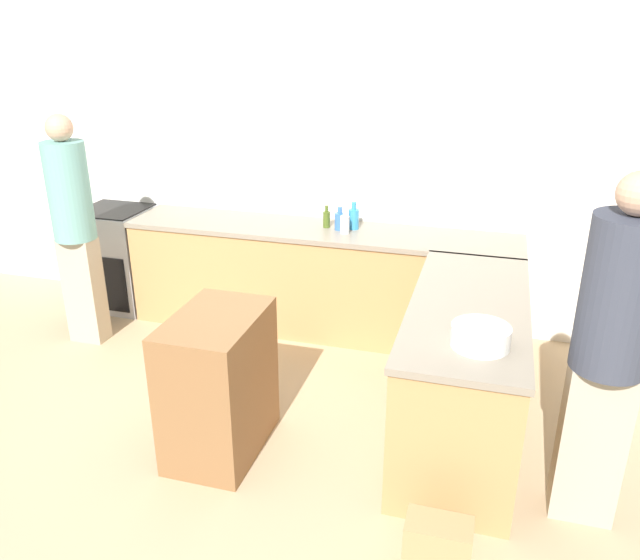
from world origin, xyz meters
TOP-DOWN VIEW (x-y plane):
  - ground_plane at (0.00, 0.00)m, footprint 14.00×14.00m
  - wall_back at (0.00, 2.21)m, footprint 8.00×0.06m
  - counter_back at (0.00, 1.88)m, footprint 3.22×0.64m
  - counter_peninsula at (1.27, 0.70)m, footprint 0.69×1.77m
  - range_oven at (-1.92, 1.88)m, footprint 0.61×0.61m
  - island_table at (-0.12, 0.14)m, footprint 0.48×0.74m
  - mixing_bowl at (1.35, 0.18)m, footprint 0.30×0.30m
  - dish_soap_bottle at (0.27, 1.94)m, footprint 0.08×0.08m
  - vinegar_bottle_clear at (0.23, 1.81)m, footprint 0.07×0.07m
  - water_bottle_blue at (0.17, 1.89)m, footprint 0.08×0.08m
  - olive_oil_bottle at (0.05, 1.92)m, footprint 0.06×0.06m
  - person_by_range at (-1.78, 1.16)m, footprint 0.32×0.32m
  - person_at_peninsula at (1.95, 0.15)m, footprint 0.35×0.35m
  - paper_bag at (1.26, -0.49)m, footprint 0.31×0.18m

SIDE VIEW (x-z plane):
  - ground_plane at x=0.00m, z-range 0.00..0.00m
  - paper_bag at x=1.26m, z-range 0.00..0.32m
  - island_table at x=-0.12m, z-range 0.00..0.89m
  - counter_back at x=0.00m, z-range 0.00..0.90m
  - counter_peninsula at x=1.27m, z-range 0.00..0.90m
  - range_oven at x=-1.92m, z-range 0.00..0.91m
  - mixing_bowl at x=1.35m, z-range 0.90..1.01m
  - olive_oil_bottle at x=0.05m, z-range 0.88..1.06m
  - water_bottle_blue at x=0.17m, z-range 0.88..1.07m
  - vinegar_bottle_clear at x=0.23m, z-range 0.88..1.07m
  - dish_soap_bottle at x=0.27m, z-range 0.88..1.10m
  - person_by_range at x=-1.78m, z-range 0.09..1.92m
  - person_at_peninsula at x=1.95m, z-range 0.08..1.93m
  - wall_back at x=0.00m, z-range 0.00..2.70m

